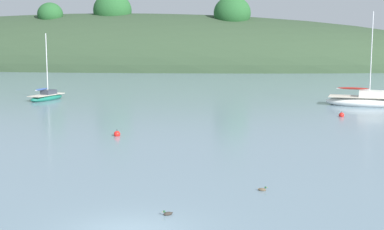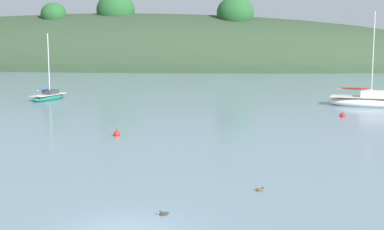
{
  "view_description": "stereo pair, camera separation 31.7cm",
  "coord_description": "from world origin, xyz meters",
  "px_view_note": "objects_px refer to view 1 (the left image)",
  "views": [
    {
      "loc": [
        4.18,
        -17.81,
        6.77
      ],
      "look_at": [
        0.0,
        20.0,
        1.2
      ],
      "focal_mm": 52.11,
      "sensor_mm": 36.0,
      "label": 1
    },
    {
      "loc": [
        4.49,
        -17.78,
        6.77
      ],
      "look_at": [
        0.0,
        20.0,
        1.2
      ],
      "focal_mm": 52.11,
      "sensor_mm": 36.0,
      "label": 2
    }
  ],
  "objects_px": {
    "mooring_buoy_outer": "(342,115)",
    "duck_trailing": "(168,214)",
    "sailboat_white_near": "(47,97)",
    "mooring_buoy_channel": "(117,134)",
    "duck_lead": "(262,190)",
    "sailboat_cream_ketch": "(366,101)"
  },
  "relations": [
    {
      "from": "mooring_buoy_channel",
      "to": "duck_trailing",
      "type": "xyz_separation_m",
      "value": [
        5.86,
        -15.81,
        -0.07
      ]
    },
    {
      "from": "mooring_buoy_outer",
      "to": "mooring_buoy_channel",
      "type": "distance_m",
      "value": 19.41
    },
    {
      "from": "mooring_buoy_channel",
      "to": "duck_lead",
      "type": "xyz_separation_m",
      "value": [
        9.46,
        -12.11,
        -0.07
      ]
    },
    {
      "from": "sailboat_white_near",
      "to": "sailboat_cream_ketch",
      "type": "relative_size",
      "value": 0.77
    },
    {
      "from": "sailboat_cream_ketch",
      "to": "duck_trailing",
      "type": "height_order",
      "value": "sailboat_cream_ketch"
    },
    {
      "from": "sailboat_white_near",
      "to": "sailboat_cream_ketch",
      "type": "xyz_separation_m",
      "value": [
        31.74,
        -1.2,
        0.11
      ]
    },
    {
      "from": "duck_lead",
      "to": "duck_trailing",
      "type": "distance_m",
      "value": 5.16
    },
    {
      "from": "sailboat_white_near",
      "to": "duck_lead",
      "type": "bearing_deg",
      "value": -55.38
    },
    {
      "from": "duck_lead",
      "to": "duck_trailing",
      "type": "xyz_separation_m",
      "value": [
        -3.6,
        -3.7,
        0.0
      ]
    },
    {
      "from": "mooring_buoy_channel",
      "to": "duck_lead",
      "type": "height_order",
      "value": "mooring_buoy_channel"
    },
    {
      "from": "mooring_buoy_outer",
      "to": "duck_trailing",
      "type": "height_order",
      "value": "mooring_buoy_outer"
    },
    {
      "from": "duck_lead",
      "to": "sailboat_white_near",
      "type": "bearing_deg",
      "value": 124.62
    },
    {
      "from": "mooring_buoy_outer",
      "to": "duck_trailing",
      "type": "relative_size",
      "value": 1.34
    },
    {
      "from": "sailboat_white_near",
      "to": "mooring_buoy_outer",
      "type": "xyz_separation_m",
      "value": [
        28.39,
        -8.58,
        -0.2
      ]
    },
    {
      "from": "sailboat_cream_ketch",
      "to": "duck_trailing",
      "type": "xyz_separation_m",
      "value": [
        -13.74,
        -33.79,
        -0.38
      ]
    },
    {
      "from": "mooring_buoy_outer",
      "to": "duck_lead",
      "type": "bearing_deg",
      "value": -106.67
    },
    {
      "from": "mooring_buoy_outer",
      "to": "duck_trailing",
      "type": "distance_m",
      "value": 28.38
    },
    {
      "from": "duck_lead",
      "to": "sailboat_cream_ketch",
      "type": "bearing_deg",
      "value": 71.36
    },
    {
      "from": "sailboat_cream_ketch",
      "to": "mooring_buoy_channel",
      "type": "xyz_separation_m",
      "value": [
        -19.61,
        -17.97,
        -0.31
      ]
    },
    {
      "from": "sailboat_white_near",
      "to": "duck_lead",
      "type": "height_order",
      "value": "sailboat_white_near"
    },
    {
      "from": "duck_lead",
      "to": "duck_trailing",
      "type": "bearing_deg",
      "value": -134.19
    },
    {
      "from": "mooring_buoy_channel",
      "to": "duck_lead",
      "type": "distance_m",
      "value": 15.37
    }
  ]
}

